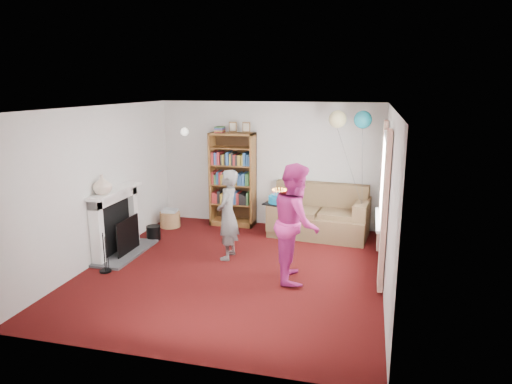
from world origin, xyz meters
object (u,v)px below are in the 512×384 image
(birthday_cake, at_px, (279,199))
(person_striped, at_px, (228,215))
(bookcase, at_px, (233,180))
(sofa, at_px, (320,216))
(person_magenta, at_px, (296,222))

(birthday_cake, bearing_deg, person_striped, 158.68)
(bookcase, height_order, sofa, bookcase)
(bookcase, relative_size, person_magenta, 1.21)
(sofa, height_order, birthday_cake, birthday_cake)
(sofa, relative_size, person_magenta, 1.04)
(person_striped, relative_size, person_magenta, 0.86)
(sofa, distance_m, person_striped, 2.14)
(sofa, relative_size, person_striped, 1.21)
(person_striped, distance_m, birthday_cake, 1.07)
(person_striped, height_order, birthday_cake, person_striped)
(person_magenta, xyz_separation_m, birthday_cake, (-0.29, 0.19, 0.28))
(sofa, xyz_separation_m, person_magenta, (-0.12, -2.17, 0.51))
(sofa, bearing_deg, birthday_cake, -95.84)
(birthday_cake, bearing_deg, person_magenta, -33.03)
(person_striped, relative_size, birthday_cake, 3.89)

